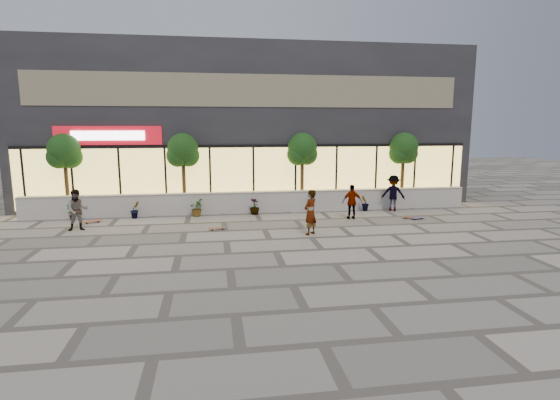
{
  "coord_description": "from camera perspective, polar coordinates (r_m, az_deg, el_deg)",
  "views": [
    {
      "loc": [
        -2.07,
        -14.33,
        4.28
      ],
      "look_at": [
        0.59,
        2.87,
        1.3
      ],
      "focal_mm": 28.0,
      "sensor_mm": 36.0,
      "label": 1
    }
  ],
  "objects": [
    {
      "name": "tree_east",
      "position": [
        24.25,
        15.84,
        6.29
      ],
      "size": [
        1.6,
        1.5,
        3.92
      ],
      "color": "#49361A",
      "rests_on": "ground"
    },
    {
      "name": "shrub_a",
      "position": [
        22.09,
        -25.58,
        -1.35
      ],
      "size": [
        0.43,
        0.29,
        0.81
      ],
      "primitive_type": "imported",
      "color": "#123B13",
      "rests_on": "ground"
    },
    {
      "name": "shrub_c",
      "position": [
        21.15,
        -10.91,
        -1.02
      ],
      "size": [
        0.68,
        0.77,
        0.81
      ],
      "primitive_type": "imported",
      "rotation": [
        0.0,
        0.0,
        1.64
      ],
      "color": "#123B13",
      "rests_on": "ground"
    },
    {
      "name": "shrub_b",
      "position": [
        21.44,
        -18.4,
        -1.2
      ],
      "size": [
        0.57,
        0.57,
        0.81
      ],
      "primitive_type": "imported",
      "rotation": [
        0.0,
        0.0,
        0.82
      ],
      "color": "#123B13",
      "rests_on": "ground"
    },
    {
      "name": "skater_center",
      "position": [
        17.25,
        3.99,
        -1.62
      ],
      "size": [
        0.77,
        0.76,
        1.79
      ],
      "primitive_type": "imported",
      "rotation": [
        0.0,
        0.0,
        3.88
      ],
      "color": "silver",
      "rests_on": "ground"
    },
    {
      "name": "skater_right_far",
      "position": [
        22.75,
        14.57,
        0.87
      ],
      "size": [
        1.34,
        1.07,
        1.81
      ],
      "primitive_type": "imported",
      "rotation": [
        0.0,
        0.0,
        2.75
      ],
      "color": "#A11D35",
      "rests_on": "ground"
    },
    {
      "name": "skateboard_left",
      "position": [
        21.11,
        -23.29,
        -2.56
      ],
      "size": [
        0.8,
        0.55,
        0.1
      ],
      "rotation": [
        0.0,
        0.0,
        0.48
      ],
      "color": "#AD4820",
      "rests_on": "ground"
    },
    {
      "name": "skater_left",
      "position": [
        19.69,
        -24.94,
        -1.21
      ],
      "size": [
        0.96,
        0.83,
        1.71
      ],
      "primitive_type": "imported",
      "rotation": [
        0.0,
        0.0,
        0.24
      ],
      "color": "#958360",
      "rests_on": "ground"
    },
    {
      "name": "shrub_e",
      "position": [
        21.66,
        4.06,
        -0.61
      ],
      "size": [
        0.46,
        0.35,
        0.81
      ],
      "primitive_type": "imported",
      "rotation": [
        0.0,
        0.0,
        3.28
      ],
      "color": "#123B13",
      "rests_on": "ground"
    },
    {
      "name": "skateboard_right_near",
      "position": [
        21.22,
        16.71,
        -2.11
      ],
      "size": [
        0.8,
        0.22,
        0.1
      ],
      "rotation": [
        0.0,
        0.0,
        0.02
      ],
      "color": "brown",
      "rests_on": "ground"
    },
    {
      "name": "retail_building",
      "position": [
        26.89,
        -4.46,
        9.62
      ],
      "size": [
        24.0,
        9.17,
        8.5
      ],
      "color": "#24252A",
      "rests_on": "ground"
    },
    {
      "name": "skateboard_right_far",
      "position": [
        21.11,
        17.57,
        -2.23
      ],
      "size": [
        0.76,
        0.37,
        0.09
      ],
      "rotation": [
        0.0,
        0.0,
        0.26
      ],
      "color": "#4F4681",
      "rests_on": "ground"
    },
    {
      "name": "tree_west",
      "position": [
        23.13,
        -26.36,
        5.51
      ],
      "size": [
        1.6,
        1.5,
        3.92
      ],
      "color": "#49361A",
      "rests_on": "ground"
    },
    {
      "name": "ground",
      "position": [
        15.09,
        -0.56,
        -6.75
      ],
      "size": [
        80.0,
        80.0,
        0.0
      ],
      "primitive_type": "plane",
      "color": "#A39A8D",
      "rests_on": "ground"
    },
    {
      "name": "shrub_d",
      "position": [
        21.22,
        -3.33,
        -0.82
      ],
      "size": [
        0.64,
        0.64,
        0.81
      ],
      "primitive_type": "imported",
      "rotation": [
        0.0,
        0.0,
        2.46
      ],
      "color": "#123B13",
      "rests_on": "ground"
    },
    {
      "name": "skateboard_center",
      "position": [
        18.31,
        -8.19,
        -3.67
      ],
      "size": [
        0.74,
        0.35,
        0.09
      ],
      "rotation": [
        0.0,
        0.0,
        0.24
      ],
      "color": "brown",
      "rests_on": "ground"
    },
    {
      "name": "tree_mideast",
      "position": [
        22.53,
        2.93,
        6.41
      ],
      "size": [
        1.6,
        1.5,
        3.92
      ],
      "color": "#49361A",
      "rests_on": "ground"
    },
    {
      "name": "skater_right_near",
      "position": [
        20.38,
        9.39,
        -0.24
      ],
      "size": [
        0.95,
        0.41,
        1.6
      ],
      "primitive_type": "imported",
      "rotation": [
        0.0,
        0.0,
        3.12
      ],
      "color": "beige",
      "rests_on": "ground"
    },
    {
      "name": "tree_midwest",
      "position": [
        22.11,
        -12.57,
        6.13
      ],
      "size": [
        1.6,
        1.5,
        3.92
      ],
      "color": "#49361A",
      "rests_on": "ground"
    },
    {
      "name": "shrub_f",
      "position": [
        22.45,
        11.04,
        -0.4
      ],
      "size": [
        0.55,
        0.57,
        0.81
      ],
      "primitive_type": "imported",
      "rotation": [
        0.0,
        0.0,
        4.1
      ],
      "color": "#123B13",
      "rests_on": "ground"
    },
    {
      "name": "planter_wall",
      "position": [
        21.75,
        -3.21,
        -0.24
      ],
      "size": [
        22.0,
        0.42,
        1.04
      ],
      "color": "beige",
      "rests_on": "ground"
    }
  ]
}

